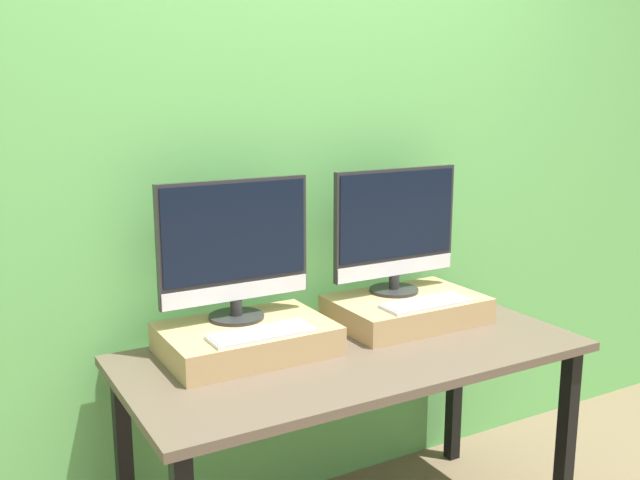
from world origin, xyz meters
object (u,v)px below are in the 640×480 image
object	(u,v)px
monitor_left	(235,247)
keyboard_right	(426,303)
keyboard_left	(261,333)
monitor_right	(396,228)

from	to	relation	value
monitor_left	keyboard_right	distance (m)	0.72
keyboard_left	monitor_right	bearing A→B (deg)	16.73
monitor_right	keyboard_right	distance (m)	0.31
keyboard_left	monitor_right	size ratio (longest dim) A/B	0.64
monitor_left	monitor_right	distance (m)	0.65
keyboard_left	keyboard_right	bearing A→B (deg)	0.00
monitor_left	keyboard_right	world-z (taller)	monitor_left
keyboard_left	keyboard_right	distance (m)	0.65
monitor_left	keyboard_left	bearing A→B (deg)	-90.00
monitor_left	keyboard_left	world-z (taller)	monitor_left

